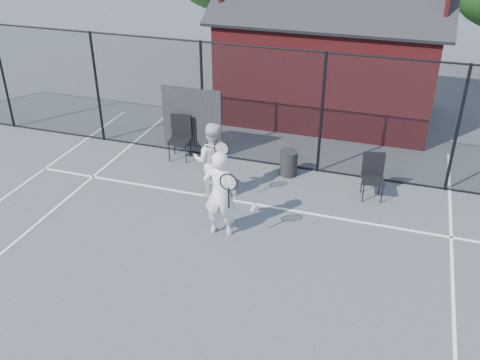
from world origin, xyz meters
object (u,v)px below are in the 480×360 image
(clubhouse, at_px, (330,62))
(chair_left, at_px, (179,139))
(player_back, at_px, (212,160))
(player_front, at_px, (220,193))
(waste_bin, at_px, (289,163))
(chair_right, at_px, (373,178))

(clubhouse, relative_size, chair_left, 5.90)
(clubhouse, height_order, player_back, clubhouse)
(player_front, relative_size, waste_bin, 2.96)
(player_front, bearing_deg, player_back, 116.66)
(player_front, distance_m, waste_bin, 3.01)
(player_front, bearing_deg, chair_left, 126.98)
(clubhouse, xyz_separation_m, player_front, (-0.85, -7.26, -0.69))
(player_back, bearing_deg, chair_right, 16.46)
(chair_left, bearing_deg, player_back, -52.51)
(player_front, bearing_deg, clubhouse, 83.33)
(chair_left, distance_m, chair_right, 4.93)
(clubhouse, height_order, chair_left, clubhouse)
(clubhouse, bearing_deg, chair_right, -68.85)
(player_back, distance_m, chair_right, 3.59)
(clubhouse, bearing_deg, waste_bin, -91.82)
(chair_right, bearing_deg, player_front, -150.89)
(waste_bin, bearing_deg, player_front, -103.92)
(player_front, distance_m, chair_right, 3.65)
(player_front, height_order, chair_right, player_front)
(player_back, bearing_deg, player_front, -63.34)
(chair_left, height_order, chair_right, chair_left)
(player_back, xyz_separation_m, chair_left, (-1.48, 1.51, -0.34))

